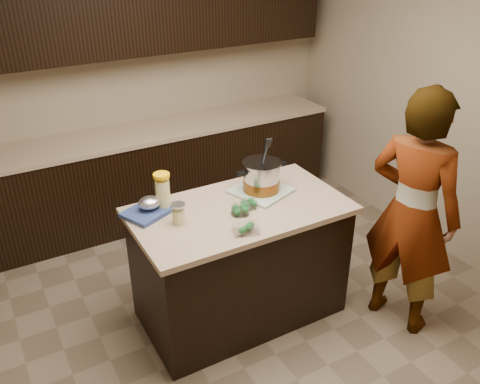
{
  "coord_description": "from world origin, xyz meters",
  "views": [
    {
      "loc": [
        -1.45,
        -2.59,
        2.59
      ],
      "look_at": [
        0.0,
        0.0,
        1.02
      ],
      "focal_mm": 38.0,
      "sensor_mm": 36.0,
      "label": 1
    }
  ],
  "objects_px": {
    "stock_pot": "(261,178)",
    "person": "(412,214)",
    "lemonade_pitcher": "(163,193)",
    "island": "(240,262)"
  },
  "relations": [
    {
      "from": "island",
      "to": "lemonade_pitcher",
      "type": "distance_m",
      "value": 0.76
    },
    {
      "from": "island",
      "to": "stock_pot",
      "type": "height_order",
      "value": "stock_pot"
    },
    {
      "from": "island",
      "to": "person",
      "type": "relative_size",
      "value": 0.83
    },
    {
      "from": "island",
      "to": "stock_pot",
      "type": "bearing_deg",
      "value": 26.95
    },
    {
      "from": "island",
      "to": "person",
      "type": "height_order",
      "value": "person"
    },
    {
      "from": "person",
      "to": "lemonade_pitcher",
      "type": "bearing_deg",
      "value": 41.53
    },
    {
      "from": "stock_pot",
      "to": "person",
      "type": "height_order",
      "value": "person"
    },
    {
      "from": "lemonade_pitcher",
      "to": "person",
      "type": "xyz_separation_m",
      "value": [
        1.43,
        -0.83,
        -0.14
      ]
    },
    {
      "from": "stock_pot",
      "to": "person",
      "type": "xyz_separation_m",
      "value": [
        0.74,
        -0.73,
        -0.13
      ]
    },
    {
      "from": "stock_pot",
      "to": "lemonade_pitcher",
      "type": "distance_m",
      "value": 0.7
    }
  ]
}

